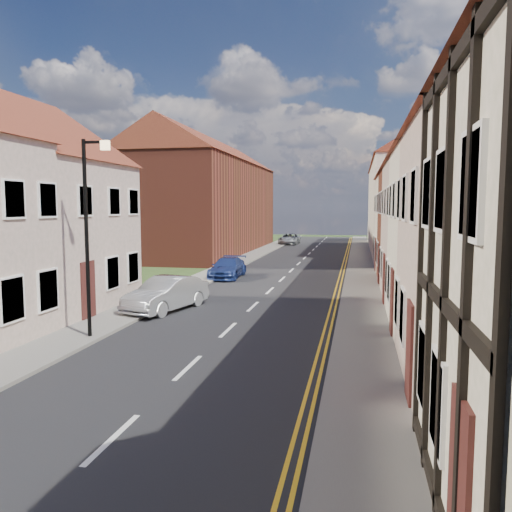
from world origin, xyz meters
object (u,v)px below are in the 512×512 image
car_far (228,268)px  car_distant (289,239)px  car_mid (167,294)px  lamppost (89,226)px

car_far → car_distant: size_ratio=0.92×
car_mid → car_distant: (0.00, 35.89, -0.06)m
car_far → car_distant: (0.00, 26.49, 0.02)m
car_mid → car_far: bearing=105.1°
car_mid → lamppost: bearing=-82.5°
car_far → car_distant: 26.49m
car_mid → car_distant: size_ratio=0.93×
car_far → car_mid: bearing=-91.2°
lamppost → car_distant: (0.61, 40.49, -2.93)m
lamppost → car_mid: size_ratio=1.47×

